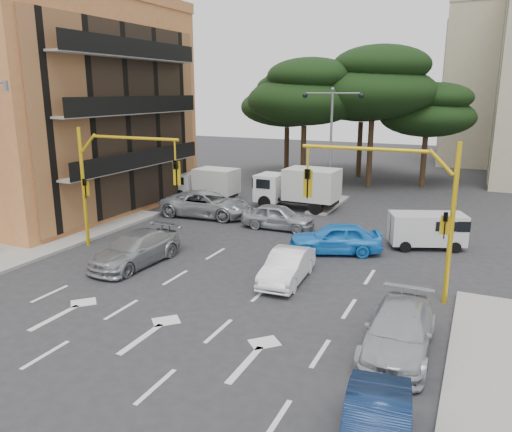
{
  "coord_description": "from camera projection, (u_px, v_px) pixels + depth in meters",
  "views": [
    {
      "loc": [
        9.36,
        -16.67,
        7.7
      ],
      "look_at": [
        -0.69,
        5.4,
        1.6
      ],
      "focal_mm": 35.0,
      "sensor_mm": 36.0,
      "label": 1
    }
  ],
  "objects": [
    {
      "name": "ground",
      "position": [
        217.0,
        285.0,
        20.35
      ],
      "size": [
        120.0,
        120.0,
        0.0
      ],
      "primitive_type": "plane",
      "color": "#28282B",
      "rests_on": "ground"
    },
    {
      "name": "median_strip",
      "position": [
        329.0,
        204.0,
        34.45
      ],
      "size": [
        1.4,
        6.0,
        0.15
      ],
      "primitive_type": "cube",
      "color": "gray",
      "rests_on": "ground"
    },
    {
      "name": "apartment_orange",
      "position": [
        35.0,
        104.0,
        32.95
      ],
      "size": [
        15.19,
        16.15,
        13.7
      ],
      "color": "#BC6D3B",
      "rests_on": "ground"
    },
    {
      "name": "pine_left_near",
      "position": [
        305.0,
        92.0,
        39.46
      ],
      "size": [
        9.15,
        9.15,
        10.23
      ],
      "color": "#382616",
      "rests_on": "ground"
    },
    {
      "name": "pine_center",
      "position": [
        374.0,
        83.0,
        39.04
      ],
      "size": [
        9.98,
        9.98,
        11.16
      ],
      "color": "#382616",
      "rests_on": "ground"
    },
    {
      "name": "pine_left_far",
      "position": [
        288.0,
        100.0,
        44.36
      ],
      "size": [
        8.32,
        8.32,
        9.3
      ],
      "color": "#382616",
      "rests_on": "ground"
    },
    {
      "name": "pine_right",
      "position": [
        428.0,
        110.0,
        39.71
      ],
      "size": [
        7.49,
        7.49,
        8.37
      ],
      "color": "#382616",
      "rests_on": "ground"
    },
    {
      "name": "pine_back",
      "position": [
        363.0,
        92.0,
        44.43
      ],
      "size": [
        9.15,
        9.15,
        10.23
      ],
      "color": "#382616",
      "rests_on": "ground"
    },
    {
      "name": "signal_mast_right",
      "position": [
        402.0,
        197.0,
        18.43
      ],
      "size": [
        5.79,
        0.37,
        6.0
      ],
      "color": "yellow",
      "rests_on": "ground"
    },
    {
      "name": "signal_mast_left",
      "position": [
        111.0,
        173.0,
        23.89
      ],
      "size": [
        5.79,
        0.37,
        6.0
      ],
      "color": "yellow",
      "rests_on": "ground"
    },
    {
      "name": "street_lamp_center",
      "position": [
        331.0,
        126.0,
        33.15
      ],
      "size": [
        4.16,
        0.36,
        7.77
      ],
      "color": "slate",
      "rests_on": "median_strip"
    },
    {
      "name": "car_white_hatch",
      "position": [
        287.0,
        266.0,
        20.59
      ],
      "size": [
        1.63,
        4.08,
        1.32
      ],
      "primitive_type": "imported",
      "rotation": [
        0.0,
        0.0,
        0.06
      ],
      "color": "white",
      "rests_on": "ground"
    },
    {
      "name": "car_blue_compact",
      "position": [
        335.0,
        238.0,
        24.2
      ],
      "size": [
        4.78,
        3.31,
        1.51
      ],
      "primitive_type": "imported",
      "rotation": [
        0.0,
        0.0,
        -1.19
      ],
      "color": "blue",
      "rests_on": "ground"
    },
    {
      "name": "car_silver_wagon",
      "position": [
        136.0,
        249.0,
        22.65
      ],
      "size": [
        2.3,
        5.05,
        1.43
      ],
      "primitive_type": "imported",
      "rotation": [
        0.0,
        0.0,
        -0.06
      ],
      "color": "#93969A",
      "rests_on": "ground"
    },
    {
      "name": "car_silver_cross_a",
      "position": [
        207.0,
        204.0,
        31.29
      ],
      "size": [
        5.9,
        3.06,
        1.59
      ],
      "primitive_type": "imported",
      "rotation": [
        0.0,
        0.0,
        1.65
      ],
      "color": "#A3A6AB",
      "rests_on": "ground"
    },
    {
      "name": "car_silver_cross_b",
      "position": [
        278.0,
        217.0,
        28.49
      ],
      "size": [
        4.21,
        1.78,
        1.42
      ],
      "primitive_type": "imported",
      "rotation": [
        0.0,
        0.0,
        1.6
      ],
      "color": "#A3A4AB",
      "rests_on": "ground"
    },
    {
      "name": "car_silver_parked",
      "position": [
        399.0,
        331.0,
        14.99
      ],
      "size": [
        2.05,
        4.82,
        1.39
      ],
      "primitive_type": "imported",
      "rotation": [
        0.0,
        0.0,
        0.02
      ],
      "color": "#A6A9AE",
      "rests_on": "ground"
    },
    {
      "name": "van_white",
      "position": [
        427.0,
        230.0,
        24.97
      ],
      "size": [
        3.97,
        2.85,
        1.81
      ],
      "primitive_type": null,
      "rotation": [
        0.0,
        0.0,
        -1.19
      ],
      "color": "silver",
      "rests_on": "ground"
    },
    {
      "name": "box_truck_a",
      "position": [
        206.0,
        184.0,
        35.86
      ],
      "size": [
        4.84,
        2.14,
        2.36
      ],
      "primitive_type": null,
      "rotation": [
        0.0,
        0.0,
        1.54
      ],
      "color": "silver",
      "rests_on": "ground"
    },
    {
      "name": "box_truck_b",
      "position": [
        297.0,
        188.0,
        33.23
      ],
      "size": [
        5.71,
        2.55,
        2.77
      ],
      "primitive_type": null,
      "rotation": [
        0.0,
        0.0,
        1.54
      ],
      "color": "white",
      "rests_on": "ground"
    }
  ]
}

